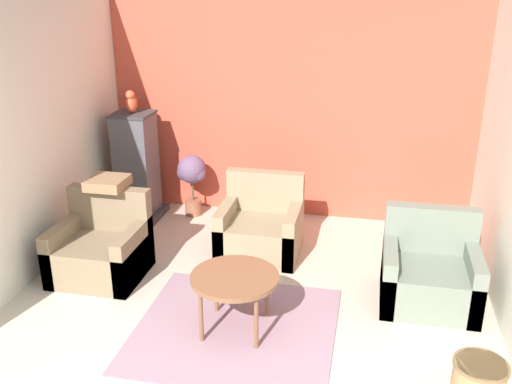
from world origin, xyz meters
The scene contains 12 objects.
wall_back_accent centered at (0.00, 3.73, 1.38)m, with size 4.41×0.06×2.77m.
wall_left centered at (-2.18, 1.85, 1.38)m, with size 0.06×3.70×2.77m.
area_rug centered at (-0.03, 1.14, 0.01)m, with size 1.65×1.59×0.01m.
coffee_table centered at (-0.03, 1.14, 0.47)m, with size 0.73×0.73×0.51m.
armchair_left centered at (-1.53, 1.78, 0.27)m, with size 0.83×0.75×0.82m.
armchair_right centered at (1.57, 1.93, 0.27)m, with size 0.83×0.75×0.82m.
armchair_middle centered at (-0.11, 2.59, 0.27)m, with size 0.83×0.75×0.82m.
birdcage centered at (-1.75, 3.24, 0.62)m, with size 0.57×0.57×1.29m.
parrot centered at (-1.75, 3.24, 1.41)m, with size 0.12×0.23×0.27m.
potted_plant centered at (-1.12, 3.41, 0.52)m, with size 0.38×0.35×0.76m.
wicker_basket centered at (1.82, 0.64, 0.17)m, with size 0.37×0.37×0.33m.
throw_pillow centered at (-1.53, 2.05, 0.87)m, with size 0.37×0.37×0.10m.
Camera 1 is at (0.98, -2.79, 2.79)m, focal length 40.00 mm.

